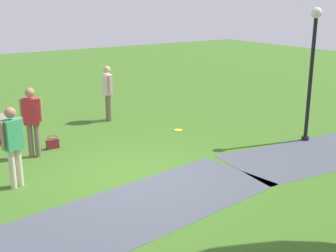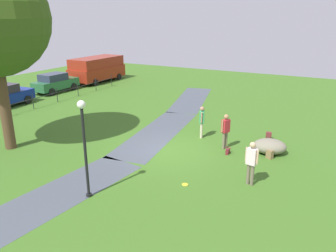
# 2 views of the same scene
# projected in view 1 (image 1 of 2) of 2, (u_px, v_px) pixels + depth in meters

# --- Properties ---
(ground_plane) EXTENTS (48.00, 48.00, 0.00)m
(ground_plane) POSITION_uv_depth(u_px,v_px,m) (135.00, 174.00, 9.69)
(ground_plane) COLOR #3B6720
(footpath_segment_mid) EXTENTS (8.20, 3.06, 0.01)m
(footpath_segment_mid) POSITION_uv_depth(u_px,v_px,m) (84.00, 229.00, 7.38)
(footpath_segment_mid) COLOR #464C55
(footpath_segment_mid) RESTS_ON ground
(lamp_post) EXTENTS (0.28, 0.28, 3.50)m
(lamp_post) POSITION_uv_depth(u_px,v_px,m) (312.00, 60.00, 11.43)
(lamp_post) COLOR black
(lamp_post) RESTS_ON ground
(woman_with_handbag) EXTENTS (0.48, 0.37, 1.71)m
(woman_with_handbag) POSITION_uv_depth(u_px,v_px,m) (32.00, 117.00, 10.49)
(woman_with_handbag) COLOR #70674E
(woman_with_handbag) RESTS_ON ground
(man_near_boulder) EXTENTS (0.49, 0.35, 1.67)m
(man_near_boulder) POSITION_uv_depth(u_px,v_px,m) (13.00, 142.00, 8.78)
(man_near_boulder) COLOR beige
(man_near_boulder) RESTS_ON ground
(passerby_on_path) EXTENTS (0.30, 0.51, 1.72)m
(passerby_on_path) POSITION_uv_depth(u_px,v_px,m) (108.00, 89.00, 13.69)
(passerby_on_path) COLOR #6D634E
(passerby_on_path) RESTS_ON ground
(handbag_on_grass) EXTENTS (0.32, 0.27, 0.31)m
(handbag_on_grass) POSITION_uv_depth(u_px,v_px,m) (53.00, 143.00, 11.31)
(handbag_on_grass) COLOR maroon
(handbag_on_grass) RESTS_ON ground
(backpack_by_boulder) EXTENTS (0.34, 0.34, 0.40)m
(backpack_by_boulder) POSITION_uv_depth(u_px,v_px,m) (17.00, 127.00, 12.54)
(backpack_by_boulder) COLOR olive
(backpack_by_boulder) RESTS_ON ground
(frisbee_on_grass) EXTENTS (0.24, 0.24, 0.02)m
(frisbee_on_grass) POSITION_uv_depth(u_px,v_px,m) (178.00, 130.00, 12.89)
(frisbee_on_grass) COLOR gold
(frisbee_on_grass) RESTS_ON ground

